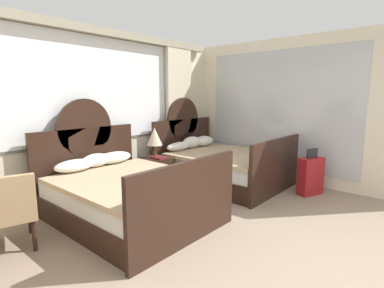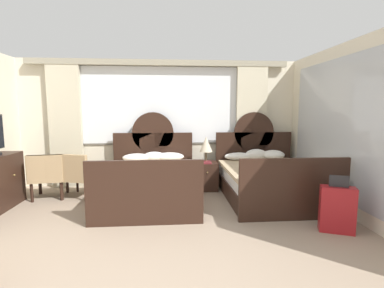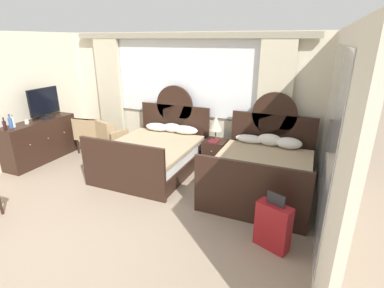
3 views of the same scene
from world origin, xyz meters
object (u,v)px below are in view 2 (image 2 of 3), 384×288
(table_lamp_on_nightstand, at_px, (206,145))
(armchair_by_window_right, at_px, (48,173))
(book_on_nightstand, at_px, (206,162))
(bed_near_mirror, at_px, (268,180))
(nightstand_between_beds, at_px, (206,176))
(armchair_by_window_centre, at_px, (49,173))
(bed_near_window, at_px, (151,182))
(suitcase_on_floor, at_px, (337,209))
(armchair_by_window_left, at_px, (78,173))

(table_lamp_on_nightstand, xyz_separation_m, armchair_by_window_right, (-2.99, -0.36, -0.46))
(table_lamp_on_nightstand, xyz_separation_m, book_on_nightstand, (-0.00, -0.09, -0.35))
(bed_near_mirror, bearing_deg, nightstand_between_beds, 149.65)
(armchair_by_window_centre, bearing_deg, table_lamp_on_nightstand, 6.80)
(nightstand_between_beds, relative_size, table_lamp_on_nightstand, 1.09)
(table_lamp_on_nightstand, bearing_deg, nightstand_between_beds, -108.13)
(bed_near_mirror, distance_m, nightstand_between_beds, 1.27)
(table_lamp_on_nightstand, distance_m, book_on_nightstand, 0.36)
(bed_near_window, bearing_deg, armchair_by_window_centre, 171.45)
(nightstand_between_beds, height_order, armchair_by_window_centre, armchair_by_window_centre)
(bed_near_mirror, xyz_separation_m, armchair_by_window_right, (-4.08, 0.29, 0.13))
(armchair_by_window_centre, distance_m, armchair_by_window_right, 0.00)
(bed_near_window, bearing_deg, suitcase_on_floor, -30.33)
(bed_near_mirror, distance_m, suitcase_on_floor, 1.57)
(armchair_by_window_centre, relative_size, suitcase_on_floor, 1.09)
(bed_near_mirror, relative_size, table_lamp_on_nightstand, 4.04)
(suitcase_on_floor, bearing_deg, armchair_by_window_right, 158.13)
(armchair_by_window_left, bearing_deg, armchair_by_window_right, -179.75)
(bed_near_mirror, bearing_deg, bed_near_window, 179.95)
(bed_near_window, xyz_separation_m, armchair_by_window_centre, (-1.89, 0.28, 0.13))
(bed_near_mirror, xyz_separation_m, table_lamp_on_nightstand, (-1.09, 0.64, 0.59))
(table_lamp_on_nightstand, distance_m, armchair_by_window_centre, 3.04)
(bed_near_mirror, height_order, armchair_by_window_right, bed_near_mirror)
(armchair_by_window_left, distance_m, armchair_by_window_right, 0.53)
(bed_near_window, xyz_separation_m, table_lamp_on_nightstand, (1.09, 0.64, 0.59))
(bed_near_window, xyz_separation_m, armchair_by_window_right, (-1.90, 0.28, 0.13))
(bed_near_window, distance_m, armchair_by_window_right, 1.92)
(armchair_by_window_right, bearing_deg, table_lamp_on_nightstand, 6.80)
(table_lamp_on_nightstand, relative_size, suitcase_on_floor, 0.67)
(bed_near_window, distance_m, nightstand_between_beds, 1.27)
(bed_near_window, distance_m, armchair_by_window_left, 1.40)
(book_on_nightstand, bearing_deg, bed_near_window, -153.33)
(book_on_nightstand, relative_size, armchair_by_window_left, 0.31)
(bed_near_mirror, relative_size, armchair_by_window_right, 2.50)
(bed_near_window, relative_size, bed_near_mirror, 1.00)
(bed_near_window, height_order, armchair_by_window_left, bed_near_window)
(bed_near_mirror, distance_m, armchair_by_window_left, 3.56)
(nightstand_between_beds, distance_m, table_lamp_on_nightstand, 0.65)
(book_on_nightstand, relative_size, armchair_by_window_right, 0.31)
(armchair_by_window_left, relative_size, armchair_by_window_right, 1.00)
(suitcase_on_floor, bearing_deg, armchair_by_window_centre, 158.11)
(armchair_by_window_centre, xyz_separation_m, suitcase_on_floor, (4.49, -1.80, -0.16))
(armchair_by_window_centre, height_order, suitcase_on_floor, armchair_by_window_centre)
(nightstand_between_beds, relative_size, armchair_by_window_left, 0.67)
(table_lamp_on_nightstand, bearing_deg, suitcase_on_floor, -55.14)
(nightstand_between_beds, bearing_deg, suitcase_on_floor, -55.10)
(book_on_nightstand, xyz_separation_m, armchair_by_window_centre, (-2.98, -0.26, -0.11))
(bed_near_window, xyz_separation_m, book_on_nightstand, (1.09, 0.55, 0.24))
(suitcase_on_floor, bearing_deg, table_lamp_on_nightstand, 124.86)
(bed_near_mirror, height_order, suitcase_on_floor, bed_near_mirror)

